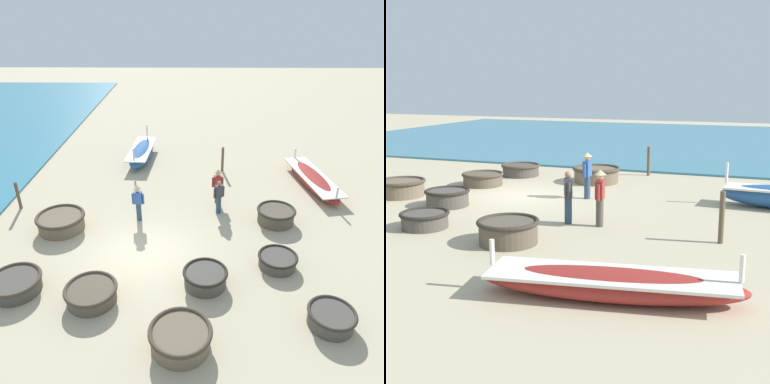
# 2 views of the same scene
# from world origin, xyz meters

# --- Properties ---
(ground_plane) EXTENTS (80.00, 80.00, 0.00)m
(ground_plane) POSITION_xyz_m (0.00, 0.00, 0.00)
(ground_plane) COLOR #BCAD8C
(coracle_nearest) EXTENTS (1.42, 1.42, 0.48)m
(coracle_nearest) POSITION_xyz_m (4.93, -0.71, 0.26)
(coracle_nearest) COLOR #4C473F
(coracle_nearest) RESTS_ON ground
(coracle_center) EXTENTS (1.64, 1.64, 0.64)m
(coracle_center) POSITION_xyz_m (5.41, 2.25, 0.35)
(coracle_center) COLOR brown
(coracle_center) RESTS_ON ground
(coracle_front_right) EXTENTS (1.69, 1.69, 0.53)m
(coracle_front_right) POSITION_xyz_m (-1.28, -2.46, 0.29)
(coracle_front_right) COLOR brown
(coracle_front_right) RESTS_ON ground
(coracle_far_right) EXTENTS (1.73, 1.73, 0.53)m
(coracle_far_right) POSITION_xyz_m (-3.86, -2.06, 0.29)
(coracle_far_right) COLOR #4C473F
(coracle_far_right) RESTS_ON ground
(coracle_beside_post) EXTENTS (1.99, 1.99, 0.65)m
(coracle_beside_post) POSITION_xyz_m (-3.54, 1.62, 0.36)
(coracle_beside_post) COLOR brown
(coracle_beside_post) RESTS_ON ground
(coracle_tilted) EXTENTS (1.78, 1.78, 0.62)m
(coracle_tilted) POSITION_xyz_m (1.61, -4.19, 0.34)
(coracle_tilted) COLOR brown
(coracle_tilted) RESTS_ON ground
(coracle_far_left) EXTENTS (1.42, 1.42, 0.54)m
(coracle_far_left) POSITION_xyz_m (5.98, -3.39, 0.29)
(coracle_far_left) COLOR #4C473F
(coracle_far_left) RESTS_ON ground
(coracle_front_left) EXTENTS (1.51, 1.51, 0.57)m
(coracle_front_left) POSITION_xyz_m (2.34, -1.70, 0.31)
(coracle_front_left) COLOR #4C473F
(coracle_front_left) RESTS_ON ground
(long_boat_green_hull) EXTENTS (1.43, 4.38, 1.44)m
(long_boat_green_hull) POSITION_xyz_m (-1.19, 9.05, 0.41)
(long_boat_green_hull) COLOR #285693
(long_boat_green_hull) RESTS_ON ground
(long_boat_white_hull) EXTENTS (2.04, 5.36, 1.05)m
(long_boat_white_hull) POSITION_xyz_m (7.94, 5.82, 0.31)
(long_boat_white_hull) COLOR maroon
(long_boat_white_hull) RESTS_ON ground
(fisherman_standing_right) EXTENTS (0.53, 0.36, 1.67)m
(fisherman_standing_right) POSITION_xyz_m (3.00, 3.94, 0.96)
(fisherman_standing_right) COLOR #4C473D
(fisherman_standing_right) RESTS_ON ground
(fisherman_standing_left) EXTENTS (0.53, 0.36, 1.67)m
(fisherman_standing_left) POSITION_xyz_m (-0.42, 2.33, 0.96)
(fisherman_standing_left) COLOR #2D425B
(fisherman_standing_left) RESTS_ON ground
(fisherman_by_coracle) EXTENTS (0.48, 0.35, 1.57)m
(fisherman_by_coracle) POSITION_xyz_m (3.01, 2.97, 0.84)
(fisherman_by_coracle) COLOR #2D425B
(fisherman_by_coracle) RESTS_ON ground
(mooring_post_shoreline) EXTENTS (0.14, 0.14, 1.30)m
(mooring_post_shoreline) POSITION_xyz_m (-5.96, 3.26, 0.65)
(mooring_post_shoreline) COLOR brown
(mooring_post_shoreline) RESTS_ON ground
(mooring_post_inland) EXTENTS (0.14, 0.14, 1.38)m
(mooring_post_inland) POSITION_xyz_m (3.45, 7.41, 0.69)
(mooring_post_inland) COLOR brown
(mooring_post_inland) RESTS_ON ground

